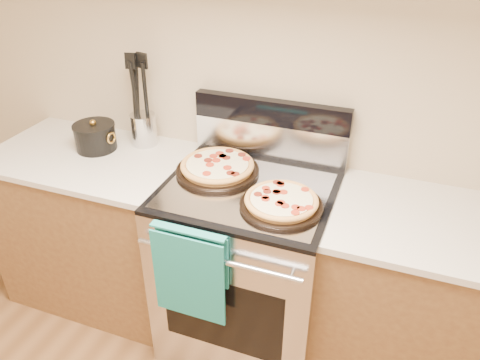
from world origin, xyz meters
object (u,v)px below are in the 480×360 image
(pepperoni_pizza_back, at_px, (217,167))
(saucepan, at_px, (95,138))
(utensil_crock, at_px, (144,129))
(range_body, at_px, (248,268))
(pepperoni_pizza_front, at_px, (281,202))

(pepperoni_pizza_back, xyz_separation_m, saucepan, (-0.69, 0.03, 0.02))
(utensil_crock, bearing_deg, range_body, -19.76)
(utensil_crock, bearing_deg, pepperoni_pizza_front, -22.19)
(pepperoni_pizza_back, distance_m, utensil_crock, 0.52)
(pepperoni_pizza_front, distance_m, utensil_crock, 0.92)
(utensil_crock, distance_m, saucepan, 0.25)
(pepperoni_pizza_back, distance_m, pepperoni_pizza_front, 0.40)
(pepperoni_pizza_back, xyz_separation_m, utensil_crock, (-0.49, 0.17, 0.04))
(pepperoni_pizza_back, bearing_deg, pepperoni_pizza_front, -25.91)
(range_body, relative_size, utensil_crock, 5.40)
(pepperoni_pizza_back, bearing_deg, saucepan, 177.36)
(saucepan, bearing_deg, utensil_crock, 34.14)
(pepperoni_pizza_back, height_order, utensil_crock, utensil_crock)
(range_body, relative_size, pepperoni_pizza_back, 2.35)
(range_body, distance_m, pepperoni_pizza_front, 0.54)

